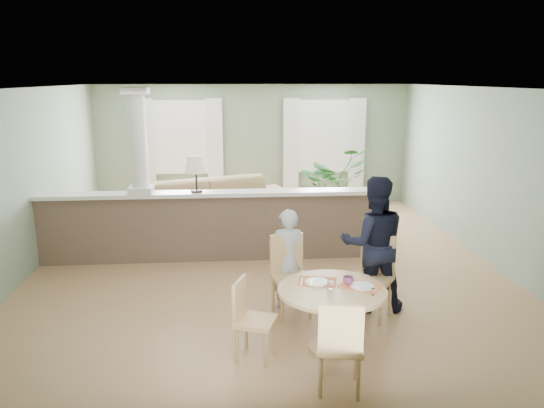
{
  "coord_description": "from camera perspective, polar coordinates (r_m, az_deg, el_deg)",
  "views": [
    {
      "loc": [
        -0.53,
        -7.92,
        2.85
      ],
      "look_at": [
        0.03,
        -1.0,
        1.18
      ],
      "focal_mm": 35.0,
      "sensor_mm": 36.0,
      "label": 1
    }
  ],
  "objects": [
    {
      "name": "chair_side",
      "position": [
        5.55,
        -2.43,
        -11.9
      ],
      "size": [
        0.49,
        0.49,
        0.85
      ],
      "rotation": [
        0.0,
        0.0,
        1.22
      ],
      "color": "tan",
      "rests_on": "ground"
    },
    {
      "name": "room_shell",
      "position": [
        8.62,
        -1.26,
        6.58
      ],
      "size": [
        7.02,
        8.02,
        2.71
      ],
      "color": "gray",
      "rests_on": "ground"
    },
    {
      "name": "child_person",
      "position": [
        6.65,
        1.65,
        -5.91
      ],
      "size": [
        0.47,
        0.32,
        1.28
      ],
      "primitive_type": "imported",
      "rotation": [
        0.0,
        0.0,
        3.17
      ],
      "color": "#A3A4A9",
      "rests_on": "ground"
    },
    {
      "name": "man_person",
      "position": [
        6.67,
        10.83,
        -4.21
      ],
      "size": [
        0.87,
        0.7,
        1.69
      ],
      "primitive_type": "imported",
      "rotation": [
        0.0,
        0.0,
        3.07
      ],
      "color": "black",
      "rests_on": "ground"
    },
    {
      "name": "chair_far_man",
      "position": [
        6.58,
        10.91,
        -7.2
      ],
      "size": [
        0.63,
        0.63,
        1.0
      ],
      "rotation": [
        0.0,
        0.0,
        -0.59
      ],
      "color": "tan",
      "rests_on": "ground"
    },
    {
      "name": "chair_near",
      "position": [
        4.98,
        7.34,
        -14.59
      ],
      "size": [
        0.49,
        0.49,
        0.92
      ],
      "rotation": [
        0.0,
        0.0,
        2.95
      ],
      "color": "tan",
      "rests_on": "ground"
    },
    {
      "name": "dining_table",
      "position": [
        5.71,
        6.5,
        -10.31
      ],
      "size": [
        1.14,
        1.14,
        0.78
      ],
      "rotation": [
        0.0,
        0.0,
        -0.23
      ],
      "color": "tan",
      "rests_on": "ground"
    },
    {
      "name": "chair_far_boy",
      "position": [
        6.53,
        1.89,
        -7.21
      ],
      "size": [
        0.53,
        0.53,
        0.98
      ],
      "rotation": [
        0.0,
        0.0,
        0.22
      ],
      "color": "tan",
      "rests_on": "ground"
    },
    {
      "name": "ground",
      "position": [
        8.43,
        -0.74,
        -6.26
      ],
      "size": [
        8.0,
        8.0,
        0.0
      ],
      "primitive_type": "plane",
      "color": "#A88258",
      "rests_on": "ground"
    },
    {
      "name": "sofa",
      "position": [
        10.14,
        -6.39,
        -0.2
      ],
      "size": [
        3.4,
        2.22,
        0.92
      ],
      "primitive_type": "imported",
      "rotation": [
        0.0,
        0.0,
        0.34
      ],
      "color": "#927D4F",
      "rests_on": "ground"
    },
    {
      "name": "pony_wall",
      "position": [
        8.41,
        -7.57,
        -1.39
      ],
      "size": [
        5.32,
        0.38,
        2.7
      ],
      "color": "brown",
      "rests_on": "ground"
    },
    {
      "name": "houseplant",
      "position": [
        10.57,
        6.47,
        2.04
      ],
      "size": [
        1.81,
        1.76,
        1.53
      ],
      "primitive_type": "imported",
      "rotation": [
        0.0,
        0.0,
        0.58
      ],
      "color": "#275E25",
      "rests_on": "ground"
    }
  ]
}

